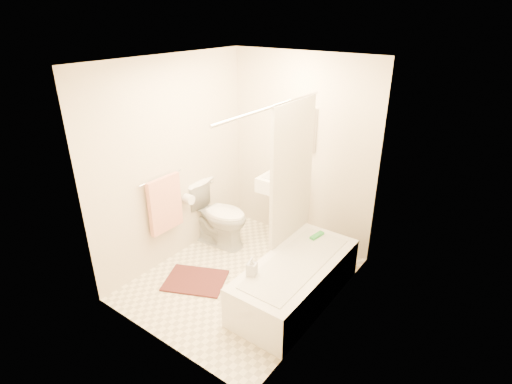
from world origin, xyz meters
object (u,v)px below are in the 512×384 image
Objects in this scene: toilet at (218,214)px; sink at (281,207)px; soap_bottle at (252,266)px; bathtub at (296,280)px; bath_mat at (195,280)px.

sink is (0.63, 0.51, 0.09)m from toilet.
sink is at bearing 111.76° from soap_bottle.
sink is 4.83× the size of soap_bottle.
bathtub is 2.39× the size of bath_mat.
toilet is 0.84× the size of sink.
soap_bottle is (1.16, -0.82, 0.14)m from toilet.
toilet is 0.53× the size of bathtub.
sink is 0.63× the size of bathtub.
sink is 1.43m from bath_mat.
sink is 1.43m from soap_bottle.
toilet is at bearing -143.13° from sink.
soap_bottle is (0.81, -0.01, 0.54)m from bath_mat.
toilet is 1.43m from soap_bottle.
toilet is 0.81m from sink.
toilet is at bearing 164.96° from bathtub.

